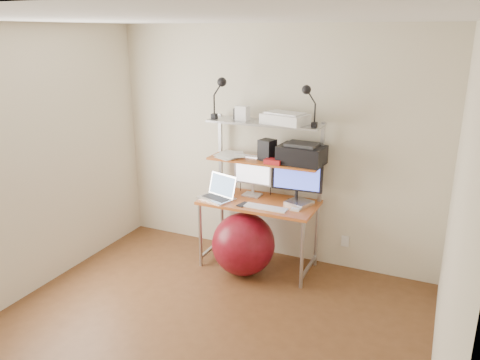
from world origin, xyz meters
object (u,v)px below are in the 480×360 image
object	(u,v)px
printer	(302,154)
exercise_ball	(243,244)
monitor_black	(297,178)
laptop	(219,193)
monitor_silver	(253,172)

from	to	relation	value
printer	exercise_ball	xyz separation A→B (m)	(-0.48, -0.36, -0.92)
printer	monitor_black	bearing A→B (deg)	-134.81
monitor_black	exercise_ball	xyz separation A→B (m)	(-0.45, -0.33, -0.68)
laptop	exercise_ball	bearing A→B (deg)	-2.91
monitor_silver	monitor_black	xyz separation A→B (m)	(0.50, -0.03, 0.01)
monitor_silver	exercise_ball	size ratio (longest dim) A/B	0.73
monitor_silver	exercise_ball	distance (m)	0.76
monitor_silver	printer	distance (m)	0.59
monitor_silver	exercise_ball	world-z (taller)	monitor_silver
monitor_silver	laptop	world-z (taller)	monitor_silver
monitor_black	laptop	world-z (taller)	monitor_black
laptop	exercise_ball	distance (m)	0.59
monitor_silver	monitor_black	size ratio (longest dim) A/B	0.91
printer	monitor_silver	bearing A→B (deg)	-176.60
monitor_silver	printer	bearing A→B (deg)	0.94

